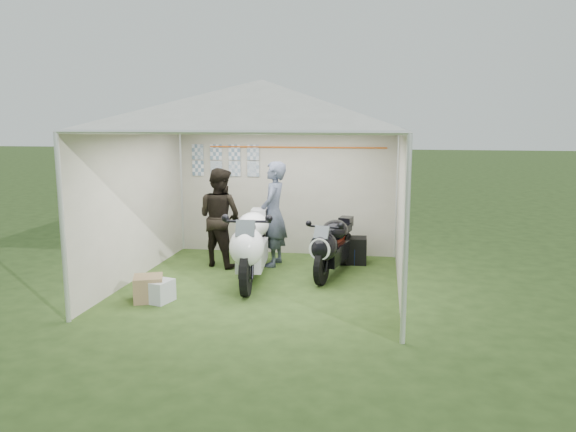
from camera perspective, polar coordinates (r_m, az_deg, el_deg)
name	(u,v)px	position (r m, az deg, el deg)	size (l,w,h in m)	color
ground	(263,283)	(8.53, -2.53, -6.84)	(80.00, 80.00, 0.00)	#2D4419
canopy_tent	(262,110)	(8.21, -2.62, 10.72)	(5.66, 5.66, 3.00)	silver
motorcycle_white	(252,244)	(8.43, -3.70, -2.82)	(0.63, 2.20, 1.08)	black
motorcycle_black	(332,245)	(8.84, 4.50, -2.92)	(0.63, 1.81, 0.90)	black
paddock_stand	(346,255)	(9.70, 5.87, -3.98)	(0.38, 0.24, 0.28)	#0E2EB5
person_dark_jacket	(220,217)	(9.45, -6.95, -0.12)	(0.80, 0.63, 1.65)	black
person_blue_jacket	(274,214)	(9.38, -1.46, 0.20)	(0.64, 0.42, 1.76)	slate
equipment_box	(353,250)	(9.70, 6.63, -3.48)	(0.45, 0.36, 0.45)	black
crate_0	(155,290)	(7.89, -13.36, -7.36)	(0.45, 0.35, 0.30)	#B4B7BC
crate_1	(148,288)	(7.92, -14.00, -7.15)	(0.38, 0.38, 0.34)	olive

